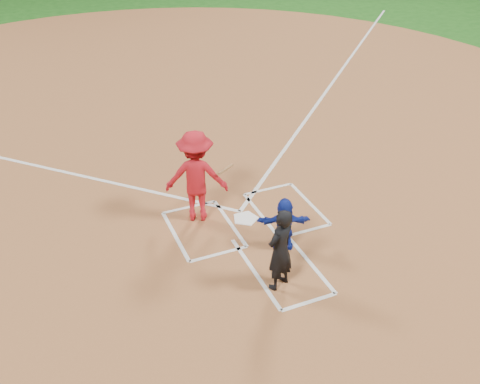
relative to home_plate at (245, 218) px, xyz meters
name	(u,v)px	position (x,y,z in m)	size (l,w,h in m)	color
ground	(245,219)	(0.00, 0.00, -0.02)	(120.00, 120.00, 0.00)	#185114
home_plate_dirt	(167,116)	(0.00, 6.00, -0.01)	(28.00, 28.00, 0.01)	brown
home_plate	(245,218)	(0.00, 0.00, 0.00)	(0.60, 0.60, 0.02)	white
catcher	(284,224)	(0.29, -1.22, 0.56)	(1.06, 0.34, 1.14)	#13279B
umpire	(280,250)	(-0.30, -2.19, 0.81)	(0.60, 0.39, 1.64)	black
chalk_markings	(174,124)	(0.00, 5.29, -0.01)	(28.35, 17.32, 0.01)	white
batter_at_plate	(196,177)	(-0.92, 0.47, 1.01)	(1.66, 1.20, 2.04)	red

